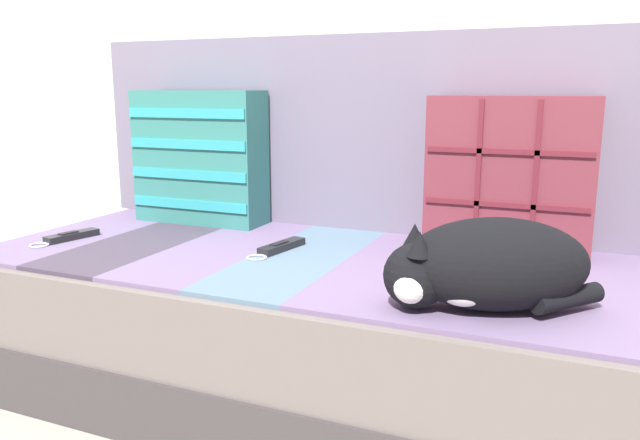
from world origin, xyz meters
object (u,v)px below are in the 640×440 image
(couch, at_px, (350,326))
(game_remote_far, at_px, (70,236))
(throw_pillow_striped, at_px, (200,157))
(sleeping_cat, at_px, (482,267))
(throw_pillow_quilted, at_px, (510,175))
(game_remote_near, at_px, (280,247))

(couch, xyz_separation_m, game_remote_far, (-0.75, -0.14, 0.19))
(couch, height_order, game_remote_far, game_remote_far)
(couch, distance_m, throw_pillow_striped, 0.70)
(sleeping_cat, height_order, game_remote_far, sleeping_cat)
(throw_pillow_quilted, relative_size, game_remote_far, 1.99)
(throw_pillow_quilted, bearing_deg, sleeping_cat, -88.47)
(throw_pillow_quilted, distance_m, game_remote_near, 0.59)
(couch, xyz_separation_m, sleeping_cat, (0.35, -0.25, 0.26))
(couch, height_order, game_remote_near, game_remote_near)
(throw_pillow_quilted, distance_m, throw_pillow_striped, 0.89)
(couch, xyz_separation_m, throw_pillow_striped, (-0.56, 0.20, 0.37))
(throw_pillow_striped, bearing_deg, game_remote_near, -30.24)
(couch, relative_size, throw_pillow_quilted, 4.86)
(game_remote_near, relative_size, game_remote_far, 1.04)
(couch, bearing_deg, game_remote_near, -174.02)
(couch, relative_size, throw_pillow_striped, 4.79)
(sleeping_cat, distance_m, game_remote_near, 0.58)
(throw_pillow_quilted, height_order, throw_pillow_striped, throw_pillow_striped)
(couch, height_order, throw_pillow_quilted, throw_pillow_quilted)
(throw_pillow_quilted, xyz_separation_m, game_remote_far, (-1.09, -0.34, -0.18))
(couch, xyz_separation_m, throw_pillow_quilted, (0.33, 0.20, 0.37))
(game_remote_near, bearing_deg, throw_pillow_striped, 149.76)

